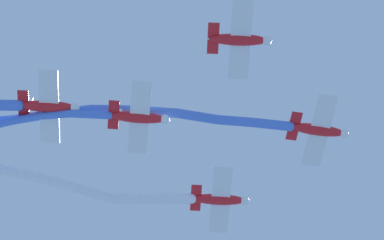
# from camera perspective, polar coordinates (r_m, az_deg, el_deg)

# --- Properties ---
(airplane_lead) EXTENTS (6.56, 5.04, 1.63)m
(airplane_lead) POSITION_cam_1_polar(r_m,az_deg,el_deg) (70.89, 8.03, -0.63)
(airplane_lead) COLOR red
(smoke_trail_lead) EXTENTS (5.09, 31.36, 2.70)m
(smoke_trail_lead) POSITION_cam_1_polar(r_m,az_deg,el_deg) (71.24, -6.31, 0.00)
(smoke_trail_lead) COLOR #4C75DB
(airplane_left_wing) EXTENTS (6.60, 5.03, 1.63)m
(airplane_left_wing) POSITION_cam_1_polar(r_m,az_deg,el_deg) (73.40, 1.79, -5.05)
(airplane_left_wing) COLOR red
(smoke_trail_left_wing) EXTENTS (14.51, 26.10, 2.65)m
(smoke_trail_left_wing) POSITION_cam_1_polar(r_m,az_deg,el_deg) (72.17, -11.19, -3.07)
(smoke_trail_left_wing) COLOR white
(airplane_right_wing) EXTENTS (6.60, 5.02, 1.63)m
(airplane_right_wing) POSITION_cam_1_polar(r_m,az_deg,el_deg) (66.93, 3.04, 5.11)
(airplane_right_wing) COLOR red
(airplane_slot) EXTENTS (6.59, 5.04, 1.63)m
(airplane_slot) POSITION_cam_1_polar(r_m,az_deg,el_deg) (69.50, -3.37, 0.17)
(airplane_slot) COLOR red
(airplane_trail) EXTENTS (6.60, 5.03, 1.63)m
(airplane_trail) POSITION_cam_1_polar(r_m,az_deg,el_deg) (70.46, -9.06, 0.86)
(airplane_trail) COLOR red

